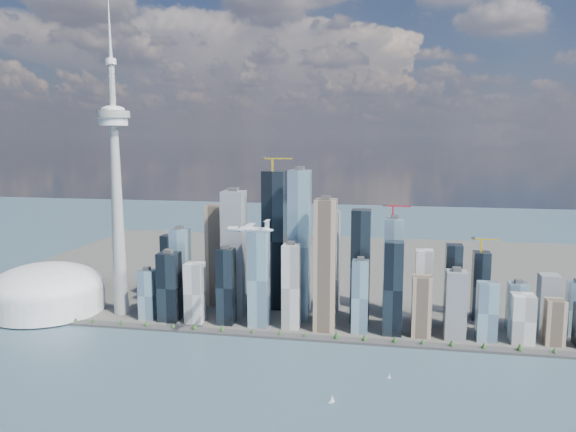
% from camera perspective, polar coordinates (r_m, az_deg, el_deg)
% --- Properties ---
extents(ground, '(4000.00, 4000.00, 0.00)m').
position_cam_1_polar(ground, '(694.46, -5.36, -19.24)').
color(ground, '#375161').
rests_on(ground, ground).
extents(seawall, '(1100.00, 22.00, 4.00)m').
position_cam_1_polar(seawall, '(916.17, -0.98, -12.08)').
color(seawall, '#383838').
rests_on(seawall, ground).
extents(land, '(1400.00, 900.00, 3.00)m').
position_cam_1_polar(land, '(1341.54, 2.89, -5.52)').
color(land, '#4C4C47').
rests_on(land, ground).
extents(shoreline_trees, '(960.53, 7.20, 8.80)m').
position_cam_1_polar(shoreline_trees, '(913.84, -0.98, -11.68)').
color(shoreline_trees, '#3F2D1E').
rests_on(shoreline_trees, seawall).
extents(skyscraper_cluster, '(736.00, 142.00, 279.32)m').
position_cam_1_polar(skyscraper_cluster, '(963.92, 3.54, -5.77)').
color(skyscraper_cluster, black).
rests_on(skyscraper_cluster, land).
extents(needle_tower, '(56.00, 56.00, 550.50)m').
position_cam_1_polar(needle_tower, '(1021.58, -17.06, 3.14)').
color(needle_tower, gray).
rests_on(needle_tower, land).
extents(dome_stadium, '(200.00, 200.00, 86.00)m').
position_cam_1_polar(dome_stadium, '(1117.69, -23.29, -7.00)').
color(dome_stadium, silver).
rests_on(dome_stadium, land).
extents(airplane, '(72.22, 63.77, 17.64)m').
position_cam_1_polar(airplane, '(804.30, -4.00, -1.30)').
color(airplane, white).
rests_on(airplane, ground).
extents(sailboat_west, '(7.60, 3.79, 10.58)m').
position_cam_1_polar(sailboat_west, '(713.17, 4.49, -18.15)').
color(sailboat_west, silver).
rests_on(sailboat_west, ground).
extents(sailboat_east, '(6.01, 2.05, 8.31)m').
position_cam_1_polar(sailboat_east, '(784.70, 10.24, -15.76)').
color(sailboat_east, silver).
rests_on(sailboat_east, ground).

